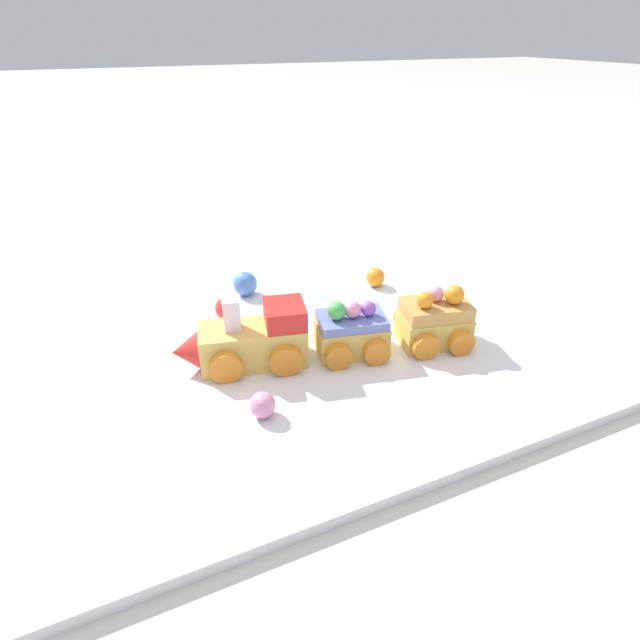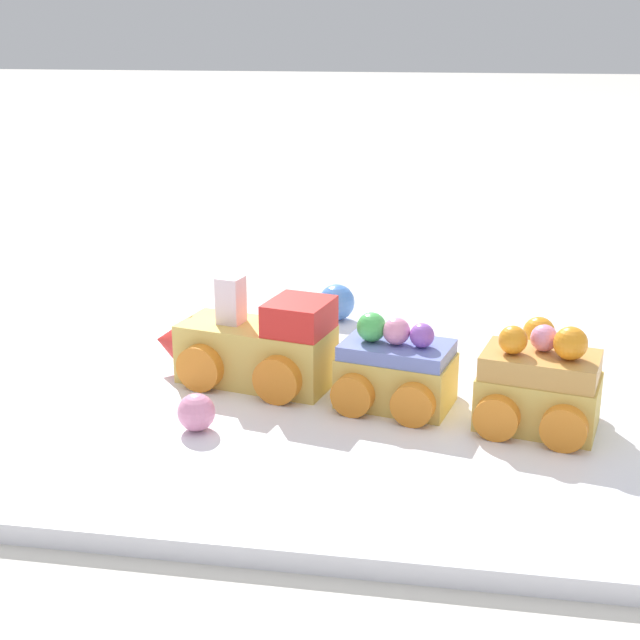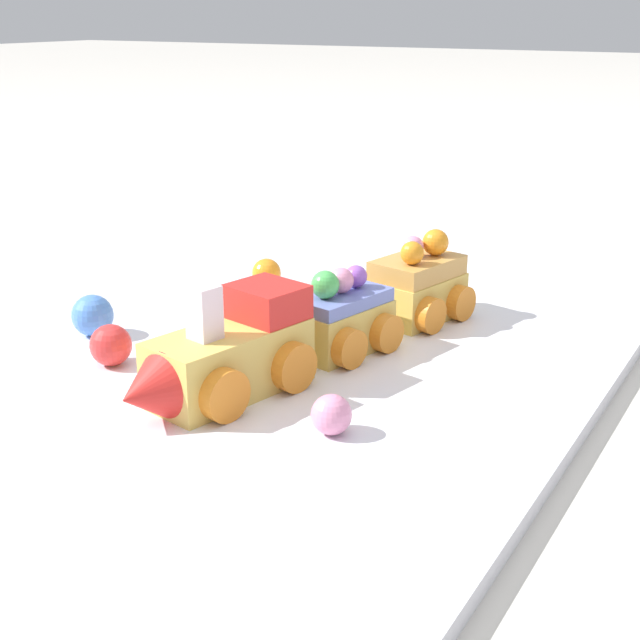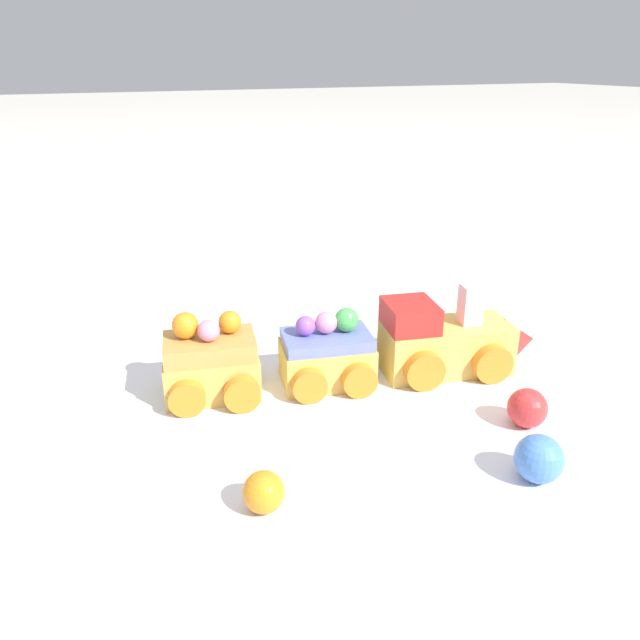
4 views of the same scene
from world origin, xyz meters
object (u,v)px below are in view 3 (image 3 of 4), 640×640
at_px(gumball_blue, 93,315).
at_px(gumball_pink, 331,415).
at_px(cake_car_blueberry, 338,319).
at_px(cake_train_locomotive, 221,359).
at_px(cake_car_caramel, 417,287).
at_px(gumball_orange, 267,273).
at_px(gumball_red, 111,345).

distance_m(gumball_blue, gumball_pink, 0.24).
bearing_deg(cake_car_blueberry, gumball_pink, 39.90).
bearing_deg(gumball_pink, cake_train_locomotive, -97.67).
relative_size(cake_car_caramel, gumball_orange, 3.20).
xyz_separation_m(gumball_blue, gumball_pink, (0.05, 0.24, -0.00)).
bearing_deg(gumball_orange, cake_car_blueberry, 51.60).
relative_size(cake_car_caramel, gumball_red, 2.81).
bearing_deg(gumball_pink, gumball_orange, -139.31).
relative_size(cake_train_locomotive, gumball_red, 4.89).
bearing_deg(cake_car_caramel, cake_car_blueberry, 0.00).
xyz_separation_m(cake_car_blueberry, gumball_blue, (0.07, -0.17, -0.01)).
bearing_deg(gumball_orange, gumball_red, 2.07).
bearing_deg(gumball_red, cake_car_caramel, 144.17).
distance_m(cake_train_locomotive, gumball_pink, 0.09).
bearing_deg(gumball_red, gumball_pink, 85.11).
height_order(cake_car_blueberry, gumball_pink, cake_car_blueberry).
bearing_deg(gumball_red, gumball_orange, -177.93).
distance_m(cake_car_blueberry, gumball_red, 0.16).
bearing_deg(gumball_red, cake_car_blueberry, 130.67).
height_order(cake_train_locomotive, gumball_red, cake_train_locomotive).
bearing_deg(cake_train_locomotive, cake_car_caramel, 179.94).
height_order(cake_train_locomotive, gumball_orange, cake_train_locomotive).
xyz_separation_m(cake_train_locomotive, gumball_pink, (0.01, 0.09, -0.01)).
height_order(gumball_red, gumball_pink, gumball_red).
bearing_deg(cake_train_locomotive, gumball_red, -79.89).
bearing_deg(gumball_pink, cake_car_caramel, -168.87).
relative_size(cake_car_blueberry, cake_car_caramel, 1.00).
distance_m(cake_car_blueberry, cake_car_caramel, 0.09).
distance_m(cake_train_locomotive, gumball_red, 0.10).
distance_m(cake_car_caramel, gumball_pink, 0.22).
distance_m(cake_car_caramel, gumball_orange, 0.15).
relative_size(gumball_orange, gumball_blue, 0.82).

